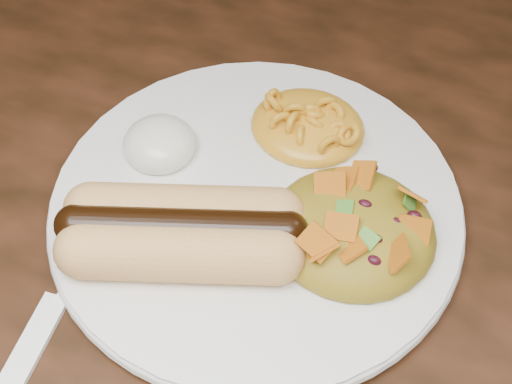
% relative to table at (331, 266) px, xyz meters
% --- Properties ---
extents(table, '(1.60, 0.90, 0.75)m').
position_rel_table_xyz_m(table, '(0.00, 0.00, 0.00)').
color(table, '#432113').
rests_on(table, floor).
extents(plate, '(0.27, 0.27, 0.01)m').
position_rel_table_xyz_m(plate, '(-0.04, -0.04, 0.10)').
color(plate, white).
rests_on(plate, table).
extents(hotdog, '(0.12, 0.10, 0.03)m').
position_rel_table_xyz_m(hotdog, '(-0.07, -0.09, 0.12)').
color(hotdog, '#E4D06F').
rests_on(hotdog, plate).
extents(mac_and_cheese, '(0.08, 0.07, 0.03)m').
position_rel_table_xyz_m(mac_and_cheese, '(-0.04, 0.03, 0.12)').
color(mac_and_cheese, '#FDAE1F').
rests_on(mac_and_cheese, plate).
extents(sour_cream, '(0.05, 0.05, 0.03)m').
position_rel_table_xyz_m(sour_cream, '(-0.12, -0.03, 0.12)').
color(sour_cream, white).
rests_on(sour_cream, plate).
extents(taco_salad, '(0.10, 0.10, 0.04)m').
position_rel_table_xyz_m(taco_salad, '(0.02, -0.04, 0.12)').
color(taco_salad, '#C27C15').
rests_on(taco_salad, plate).
extents(fork, '(0.04, 0.16, 0.00)m').
position_rel_table_xyz_m(fork, '(-0.12, -0.19, 0.09)').
color(fork, white).
rests_on(fork, table).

